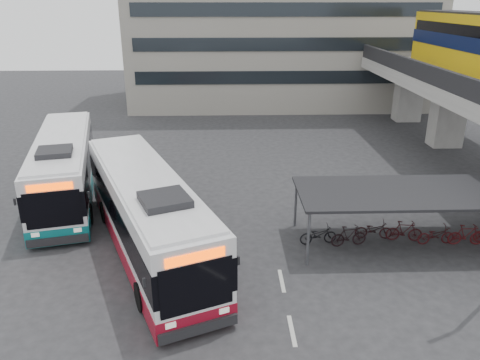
{
  "coord_description": "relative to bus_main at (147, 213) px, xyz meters",
  "views": [
    {
      "loc": [
        0.33,
        -15.79,
        10.43
      ],
      "look_at": [
        1.04,
        5.99,
        2.0
      ],
      "focal_mm": 35.0,
      "sensor_mm": 36.0,
      "label": 1
    }
  ],
  "objects": [
    {
      "name": "ground",
      "position": [
        3.12,
        -2.68,
        -1.79
      ],
      "size": [
        120.0,
        120.0,
        0.0
      ],
      "primitive_type": "plane",
      "color": "#28282B",
      "rests_on": "ground"
    },
    {
      "name": "bike_shelter",
      "position": [
        11.62,
        0.32,
        -0.43
      ],
      "size": [
        10.0,
        4.0,
        2.54
      ],
      "color": "#595B60",
      "rests_on": "ground"
    },
    {
      "name": "road_markings",
      "position": [
        5.62,
        -5.68,
        -1.78
      ],
      "size": [
        0.15,
        7.6,
        0.01
      ],
      "color": "beige",
      "rests_on": "ground"
    },
    {
      "name": "bus_main",
      "position": [
        0.0,
        0.0,
        0.0
      ],
      "size": [
        7.6,
        13.11,
        3.86
      ],
      "rotation": [
        0.0,
        0.0,
        0.39
      ],
      "color": "white",
      "rests_on": "ground"
    },
    {
      "name": "bus_teal",
      "position": [
        -5.51,
        6.29,
        -0.06
      ],
      "size": [
        5.58,
        12.9,
        3.73
      ],
      "rotation": [
        0.0,
        0.0,
        0.23
      ],
      "color": "white",
      "rests_on": "ground"
    },
    {
      "name": "pedestrian",
      "position": [
        -4.24,
        2.05,
        -1.01
      ],
      "size": [
        0.62,
        0.68,
        1.56
      ],
      "primitive_type": "imported",
      "rotation": [
        0.0,
        0.0,
        0.99
      ],
      "color": "black",
      "rests_on": "ground"
    }
  ]
}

